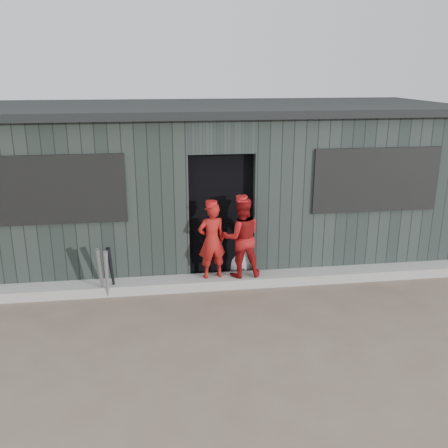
{
  "coord_description": "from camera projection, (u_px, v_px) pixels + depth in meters",
  "views": [
    {
      "loc": [
        -0.98,
        -5.15,
        3.18
      ],
      "look_at": [
        0.0,
        1.8,
        1.0
      ],
      "focal_mm": 40.0,
      "sensor_mm": 36.0,
      "label": 1
    }
  ],
  "objects": [
    {
      "name": "bat_right",
      "position": [
        112.0,
        271.0,
        7.22
      ],
      "size": [
        0.12,
        0.27,
        0.78
      ],
      "primitive_type": "cone",
      "rotation": [
        0.25,
        0.0,
        -0.2
      ],
      "color": "black",
      "rests_on": "ground"
    },
    {
      "name": "player_red_right",
      "position": [
        241.0,
        237.0,
        7.5
      ],
      "size": [
        0.61,
        0.48,
        1.23
      ],
      "primitive_type": "imported",
      "rotation": [
        0.0,
        0.0,
        3.17
      ],
      "color": "maroon",
      "rests_on": "curb"
    },
    {
      "name": "player_grey_back",
      "position": [
        242.0,
        232.0,
        7.96
      ],
      "size": [
        0.73,
        0.52,
        1.4
      ],
      "primitive_type": "imported",
      "rotation": [
        0.0,
        0.0,
        3.26
      ],
      "color": "#B2B2B2",
      "rests_on": "ground"
    },
    {
      "name": "dugout",
      "position": [
        211.0,
        181.0,
        8.88
      ],
      "size": [
        8.3,
        3.3,
        2.62
      ],
      "color": "black",
      "rests_on": "ground"
    },
    {
      "name": "bat_mid",
      "position": [
        101.0,
        273.0,
        7.12
      ],
      "size": [
        0.1,
        0.23,
        0.79
      ],
      "primitive_type": "cone",
      "rotation": [
        0.19,
        0.0,
        -0.14
      ],
      "color": "gray",
      "rests_on": "ground"
    },
    {
      "name": "bat_left",
      "position": [
        107.0,
        275.0,
        7.1
      ],
      "size": [
        0.1,
        0.23,
        0.77
      ],
      "primitive_type": "cone",
      "rotation": [
        0.2,
        0.0,
        0.16
      ],
      "color": "#92939B",
      "rests_on": "ground"
    },
    {
      "name": "curb",
      "position": [
        224.0,
        281.0,
        7.65
      ],
      "size": [
        8.0,
        0.36,
        0.15
      ],
      "primitive_type": "cube",
      "color": "#989893",
      "rests_on": "ground"
    },
    {
      "name": "player_red_left",
      "position": [
        212.0,
        241.0,
        7.45
      ],
      "size": [
        0.48,
        0.36,
        1.17
      ],
      "primitive_type": "imported",
      "rotation": [
        0.0,
        0.0,
        3.36
      ],
      "color": "maroon",
      "rests_on": "curb"
    },
    {
      "name": "ground",
      "position": [
        245.0,
        348.0,
        5.95
      ],
      "size": [
        80.0,
        80.0,
        0.0
      ],
      "primitive_type": "plane",
      "color": "brown",
      "rests_on": "ground"
    }
  ]
}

